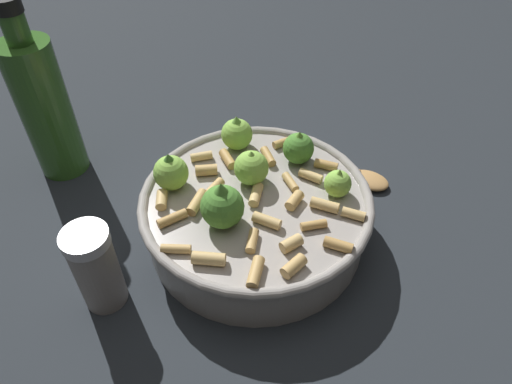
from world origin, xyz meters
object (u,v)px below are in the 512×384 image
cooking_pan (255,210)px  olive_oil_bottle (45,107)px  pepper_shaker (96,268)px  wooden_spoon (321,163)px

cooking_pan → olive_oil_bottle: (-0.06, -0.28, 0.06)m
pepper_shaker → wooden_spoon: pepper_shaker is taller
olive_oil_bottle → wooden_spoon: 0.36m
olive_oil_bottle → wooden_spoon: olive_oil_bottle is taller
pepper_shaker → olive_oil_bottle: bearing=-141.3°
cooking_pan → wooden_spoon: (-0.14, 0.06, -0.03)m
olive_oil_bottle → wooden_spoon: bearing=102.1°
pepper_shaker → olive_oil_bottle: size_ratio=0.44×
cooking_pan → pepper_shaker: size_ratio=2.56×
pepper_shaker → olive_oil_bottle: olive_oil_bottle is taller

